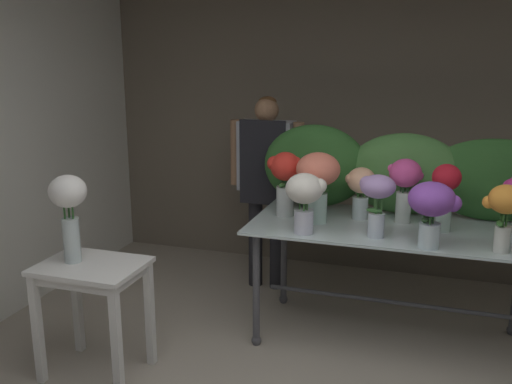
{
  "coord_description": "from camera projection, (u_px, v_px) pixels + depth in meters",
  "views": [
    {
      "loc": [
        0.56,
        -1.97,
        2.0
      ],
      "look_at": [
        -0.53,
        1.36,
        1.13
      ],
      "focal_mm": 39.66,
      "sensor_mm": 36.0,
      "label": 1
    }
  ],
  "objects": [
    {
      "name": "vase_scarlet_freesia",
      "position": [
        285.0,
        177.0,
        4.03
      ],
      "size": [
        0.25,
        0.22,
        0.46
      ],
      "color": "silver",
      "rests_on": "display_table_glass"
    },
    {
      "name": "vase_sunset_anemones",
      "position": [
        505.0,
        208.0,
        3.28
      ],
      "size": [
        0.23,
        0.2,
        0.41
      ],
      "color": "silver",
      "rests_on": "display_table_glass"
    },
    {
      "name": "display_table_glass",
      "position": [
        392.0,
        244.0,
        3.88
      ],
      "size": [
        1.92,
        0.92,
        0.85
      ],
      "color": "silver",
      "rests_on": "ground"
    },
    {
      "name": "wall_left",
      "position": [
        15.0,
        131.0,
        4.38
      ],
      "size": [
        0.12,
        3.33,
        2.8
      ],
      "primitive_type": "cube",
      "color": "silver",
      "rests_on": "ground"
    },
    {
      "name": "vase_lilac_lilies",
      "position": [
        377.0,
        196.0,
        3.56
      ],
      "size": [
        0.23,
        0.22,
        0.41
      ],
      "color": "silver",
      "rests_on": "display_table_glass"
    },
    {
      "name": "vase_crimson_peonies",
      "position": [
        446.0,
        190.0,
        3.67
      ],
      "size": [
        0.18,
        0.18,
        0.45
      ],
      "color": "silver",
      "rests_on": "display_table_glass"
    },
    {
      "name": "vase_white_roses_tall",
      "position": [
        69.0,
        205.0,
        3.41
      ],
      "size": [
        0.23,
        0.23,
        0.55
      ],
      "color": "silver",
      "rests_on": "side_table_white"
    },
    {
      "name": "ground_plane",
      "position": [
        339.0,
        347.0,
        3.94
      ],
      "size": [
        7.06,
        7.06,
        0.0
      ],
      "primitive_type": "plane",
      "color": "#9E9384"
    },
    {
      "name": "foliage_backdrop",
      "position": [
        395.0,
        173.0,
        4.1
      ],
      "size": [
        2.16,
        0.31,
        0.63
      ],
      "color": "#2D6028",
      "rests_on": "display_table_glass"
    },
    {
      "name": "vase_ivory_snapdragons",
      "position": [
        304.0,
        196.0,
        3.64
      ],
      "size": [
        0.27,
        0.25,
        0.4
      ],
      "color": "silver",
      "rests_on": "display_table_glass"
    },
    {
      "name": "wall_back",
      "position": [
        375.0,
        120.0,
        5.09
      ],
      "size": [
        5.16,
        0.12,
        2.8
      ],
      "primitive_type": "cube",
      "color": "#706656",
      "rests_on": "ground"
    },
    {
      "name": "vase_violet_roses",
      "position": [
        432.0,
        206.0,
        3.36
      ],
      "size": [
        0.31,
        0.28,
        0.41
      ],
      "color": "silver",
      "rests_on": "display_table_glass"
    },
    {
      "name": "florist",
      "position": [
        266.0,
        172.0,
        4.72
      ],
      "size": [
        0.63,
        0.24,
        1.65
      ],
      "color": "#232328",
      "rests_on": "ground"
    },
    {
      "name": "vase_coral_carnations",
      "position": [
        319.0,
        177.0,
        3.85
      ],
      "size": [
        0.3,
        0.3,
        0.49
      ],
      "color": "silver",
      "rests_on": "display_table_glass"
    },
    {
      "name": "vase_fuchsia_hydrangea",
      "position": [
        405.0,
        183.0,
        3.86
      ],
      "size": [
        0.24,
        0.22,
        0.45
      ],
      "color": "silver",
      "rests_on": "display_table_glass"
    },
    {
      "name": "vase_peach_tulips",
      "position": [
        361.0,
        188.0,
        3.96
      ],
      "size": [
        0.23,
        0.2,
        0.37
      ],
      "color": "silver",
      "rests_on": "display_table_glass"
    },
    {
      "name": "side_table_white",
      "position": [
        92.0,
        282.0,
        3.49
      ],
      "size": [
        0.63,
        0.48,
        0.74
      ],
      "color": "white",
      "rests_on": "ground"
    }
  ]
}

